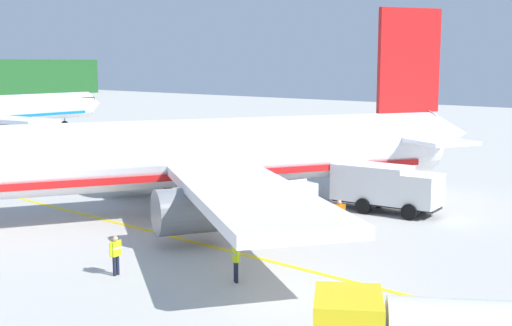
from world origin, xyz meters
The scene contains 7 objects.
airliner_foreground centered at (15.16, 18.41, 3.39)m, with size 38.63×32.64×11.90m.
service_truck_baggage centered at (24.19, 9.60, 1.52)m, with size 2.96×6.35×2.69m.
cargo_container_near centered at (19.96, 12.52, 0.97)m, with size 2.00×2.00×2.05m.
crew_loader_left centered at (18.41, 8.82, 1.01)m, with size 0.46×0.51×1.70m.
crew_loader_right centered at (6.75, 11.66, 0.96)m, with size 0.62×0.29×1.63m.
crew_supervisor centered at (9.32, 7.43, 1.00)m, with size 0.43×0.55×1.70m.
apron_guide_line centered at (12.35, 13.67, 0.01)m, with size 0.30×60.00×0.01m, color yellow.
Camera 1 is at (-9.32, -10.06, 8.51)m, focal length 47.54 mm.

